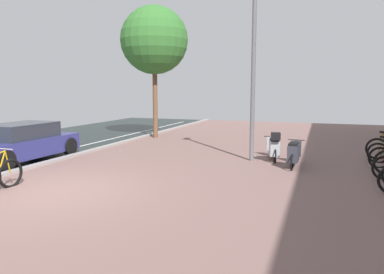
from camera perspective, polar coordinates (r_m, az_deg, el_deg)
ground at (r=8.37m, az=-13.28°, el=-9.35°), size 21.00×40.00×0.13m
scooter_near at (r=11.55m, az=15.61°, el=-2.56°), size 0.52×1.77×0.80m
scooter_mid at (r=12.44m, az=12.66°, el=-1.54°), size 0.72×1.74×1.02m
parked_car_near at (r=13.36m, az=-25.10°, el=-0.82°), size 1.81×3.90×1.25m
lamp_post at (r=12.16m, az=9.58°, el=11.03°), size 0.20×0.52×5.64m
street_tree at (r=17.99m, az=-5.90°, el=14.77°), size 3.21×3.21×6.27m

